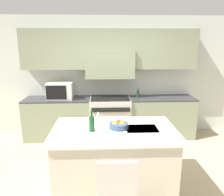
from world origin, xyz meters
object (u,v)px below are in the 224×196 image
Objects in this scene: range_stove at (110,118)px; fruit_bowl at (119,125)px; microwave at (60,91)px; wine_glass_far at (98,115)px; island_chair at (116,194)px; wine_bottle at (92,123)px; oil_bottle_on_counter at (138,94)px; wine_glass_near at (102,124)px.

fruit_bowl reaches higher than range_stove.
microwave is 1.81m from wine_glass_far.
island_chair is at bearing -90.69° from range_stove.
island_chair is (1.06, -2.74, -0.53)m from microwave.
wine_bottle is 0.39m from fruit_bowl.
wine_glass_far is 0.66× the size of fruit_bowl.
microwave reaches higher than wine_bottle.
range_stove is at bearing 80.65° from wine_bottle.
microwave is at bearing 118.10° from wine_glass_far.
microwave is 1.72m from oil_bottle_on_counter.
fruit_bowl is 1.35× the size of oil_bottle_on_counter.
wine_glass_far is (-0.05, 0.40, 0.00)m from wine_glass_near.
microwave reaches higher than wine_glass_far.
fruit_bowl is (0.37, 0.09, -0.06)m from wine_bottle.
wine_glass_near is at bearing -95.31° from range_stove.
fruit_bowl reaches higher than island_chair.
oil_bottle_on_counter reaches higher than island_chair.
microwave is 2.20m from wine_glass_near.
microwave is at bearing 114.42° from wine_glass_near.
oil_bottle_on_counter reaches higher than fruit_bowl.
range_stove is 0.94× the size of island_chair.
oil_bottle_on_counter is (1.72, 0.03, -0.10)m from microwave.
island_chair is 0.99m from fruit_bowl.
microwave is 2.75× the size of oil_bottle_on_counter.
island_chair is at bearing -95.81° from fruit_bowl.
fruit_bowl is (0.30, -0.25, -0.07)m from wine_glass_far.
wine_glass_near is 1.00× the size of wine_glass_far.
range_stove is 3.22× the size of wine_bottle.
wine_glass_far is at bearing 140.06° from fruit_bowl.
wine_bottle reaches higher than oil_bottle_on_counter.
microwave is 2.09m from wine_bottle.
fruit_bowl is (0.24, 0.15, -0.07)m from wine_glass_near.
wine_glass_near is 0.66× the size of fruit_bowl.
wine_bottle is 1.63× the size of wine_glass_near.
range_stove is 1.90m from fruit_bowl.
range_stove is 2.03m from wine_bottle.
microwave reaches higher than wine_glass_near.
microwave is (-1.09, 0.02, 0.63)m from range_stove.
fruit_bowl is at bearing -88.18° from range_stove.
wine_glass_far reaches higher than fruit_bowl.
wine_glass_near is at bearing 101.51° from island_chair.
range_stove is 3.45× the size of fruit_bowl.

